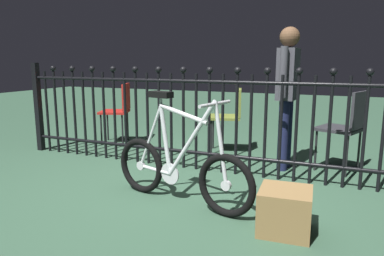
{
  "coord_description": "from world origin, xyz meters",
  "views": [
    {
      "loc": [
        1.3,
        -2.73,
        1.15
      ],
      "look_at": [
        0.07,
        0.21,
        0.55
      ],
      "focal_mm": 33.47,
      "sensor_mm": 36.0,
      "label": 1
    }
  ],
  "objects_px": {
    "chair_olive": "(231,113)",
    "display_crate": "(285,211)",
    "person_visitor": "(287,87)",
    "chair_red": "(119,107)",
    "chair_charcoal": "(347,123)",
    "bicycle": "(180,168)"
  },
  "relations": [
    {
      "from": "chair_olive",
      "to": "display_crate",
      "type": "distance_m",
      "value": 2.2
    },
    {
      "from": "chair_olive",
      "to": "person_visitor",
      "type": "height_order",
      "value": "person_visitor"
    },
    {
      "from": "person_visitor",
      "to": "display_crate",
      "type": "bearing_deg",
      "value": -81.22
    },
    {
      "from": "chair_red",
      "to": "chair_charcoal",
      "type": "distance_m",
      "value": 2.94
    },
    {
      "from": "chair_charcoal",
      "to": "person_visitor",
      "type": "height_order",
      "value": "person_visitor"
    },
    {
      "from": "chair_olive",
      "to": "chair_charcoal",
      "type": "height_order",
      "value": "chair_charcoal"
    },
    {
      "from": "bicycle",
      "to": "chair_olive",
      "type": "xyz_separation_m",
      "value": [
        -0.1,
        1.77,
        0.2
      ]
    },
    {
      "from": "bicycle",
      "to": "person_visitor",
      "type": "relative_size",
      "value": 0.89
    },
    {
      "from": "chair_red",
      "to": "person_visitor",
      "type": "height_order",
      "value": "person_visitor"
    },
    {
      "from": "person_visitor",
      "to": "display_crate",
      "type": "distance_m",
      "value": 1.68
    },
    {
      "from": "person_visitor",
      "to": "display_crate",
      "type": "xyz_separation_m",
      "value": [
        0.23,
        -1.5,
        -0.73
      ]
    },
    {
      "from": "bicycle",
      "to": "chair_charcoal",
      "type": "height_order",
      "value": "bicycle"
    },
    {
      "from": "bicycle",
      "to": "display_crate",
      "type": "xyz_separation_m",
      "value": [
        0.87,
        -0.18,
        -0.15
      ]
    },
    {
      "from": "chair_charcoal",
      "to": "display_crate",
      "type": "xyz_separation_m",
      "value": [
        -0.37,
        -1.6,
        -0.37
      ]
    },
    {
      "from": "bicycle",
      "to": "chair_charcoal",
      "type": "distance_m",
      "value": 1.9
    },
    {
      "from": "chair_red",
      "to": "chair_olive",
      "type": "bearing_deg",
      "value": 3.66
    },
    {
      "from": "bicycle",
      "to": "chair_red",
      "type": "bearing_deg",
      "value": 135.47
    },
    {
      "from": "chair_olive",
      "to": "display_crate",
      "type": "bearing_deg",
      "value": -63.44
    },
    {
      "from": "person_visitor",
      "to": "chair_charcoal",
      "type": "bearing_deg",
      "value": 9.81
    },
    {
      "from": "bicycle",
      "to": "chair_charcoal",
      "type": "relative_size",
      "value": 1.56
    },
    {
      "from": "chair_olive",
      "to": "chair_red",
      "type": "height_order",
      "value": "chair_red"
    },
    {
      "from": "bicycle",
      "to": "chair_red",
      "type": "height_order",
      "value": "bicycle"
    }
  ]
}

